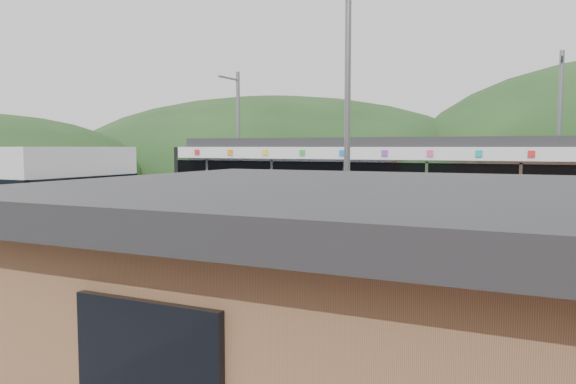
% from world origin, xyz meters
% --- Properties ---
extents(ground, '(120.00, 120.00, 0.00)m').
position_xyz_m(ground, '(0.00, 0.00, 0.00)').
color(ground, '#4C4C4F').
rests_on(ground, ground).
extents(hills, '(146.00, 149.00, 26.00)m').
position_xyz_m(hills, '(6.19, 5.29, 0.00)').
color(hills, '#1E3D19').
rests_on(hills, ground).
extents(platform, '(26.00, 3.20, 0.30)m').
position_xyz_m(platform, '(0.00, 3.30, 0.15)').
color(platform, '#9E9E99').
rests_on(platform, ground).
extents(yellow_line, '(26.00, 0.10, 0.01)m').
position_xyz_m(yellow_line, '(0.00, 2.00, 0.30)').
color(yellow_line, yellow).
rests_on(yellow_line, platform).
extents(train, '(20.44, 3.01, 3.74)m').
position_xyz_m(train, '(2.43, 6.00, 2.06)').
color(train, black).
rests_on(train, ground).
extents(catenary_mast_west, '(0.18, 1.80, 7.00)m').
position_xyz_m(catenary_mast_west, '(-7.00, 8.56, 3.65)').
color(catenary_mast_west, slate).
rests_on(catenary_mast_west, ground).
extents(catenary_mast_east, '(0.18, 1.80, 7.00)m').
position_xyz_m(catenary_mast_east, '(7.00, 8.56, 3.65)').
color(catenary_mast_east, slate).
rests_on(catenary_mast_east, ground).
extents(station_shelter, '(9.20, 6.20, 3.00)m').
position_xyz_m(station_shelter, '(6.00, -9.01, 1.55)').
color(station_shelter, '#895F3C').
rests_on(station_shelter, ground).
extents(lamp_post, '(0.37, 1.15, 6.48)m').
position_xyz_m(lamp_post, '(3.22, -4.72, 3.86)').
color(lamp_post, slate).
rests_on(lamp_post, ground).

